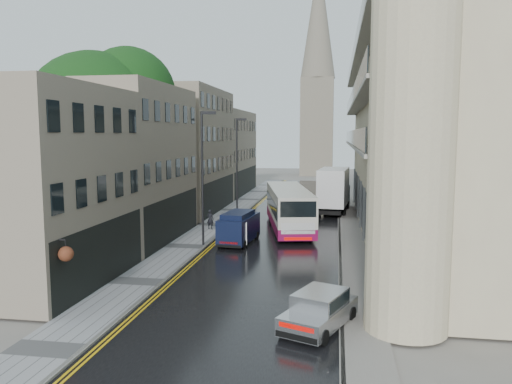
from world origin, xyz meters
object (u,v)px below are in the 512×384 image
(white_van, at_px, (223,233))
(pedestrian, at_px, (210,219))
(white_lorry, at_px, (320,192))
(navy_van, at_px, (220,230))
(tree_near, at_px, (96,145))
(silver_hatchback, at_px, (284,317))
(lamp_post_far, at_px, (237,166))
(tree_far, at_px, (163,150))
(lamp_post_near, at_px, (202,179))
(cream_bus, at_px, (276,216))

(white_van, xyz_separation_m, pedestrian, (-2.28, 5.41, 0.01))
(white_lorry, relative_size, navy_van, 1.82)
(tree_near, relative_size, silver_hatchback, 3.43)
(lamp_post_far, bearing_deg, tree_near, -109.46)
(white_lorry, distance_m, silver_hatchback, 29.00)
(tree_far, distance_m, lamp_post_near, 15.27)
(white_lorry, distance_m, lamp_post_far, 8.33)
(white_lorry, bearing_deg, navy_van, -107.54)
(white_van, height_order, pedestrian, white_van)
(tree_near, distance_m, white_lorry, 21.41)
(tree_near, height_order, white_van, tree_near)
(silver_hatchback, height_order, pedestrian, pedestrian)
(white_van, relative_size, lamp_post_far, 0.44)
(cream_bus, bearing_deg, silver_hatchback, -93.74)
(lamp_post_far, bearing_deg, white_lorry, 8.61)
(cream_bus, xyz_separation_m, white_van, (-3.30, -3.42, -0.77))
(cream_bus, bearing_deg, lamp_post_far, 103.99)
(tree_near, bearing_deg, white_lorry, 43.15)
(tree_near, xyz_separation_m, silver_hatchback, (14.87, -14.68, -6.16))
(cream_bus, distance_m, silver_hatchback, 18.23)
(navy_van, xyz_separation_m, lamp_post_far, (-1.72, 14.51, 3.45))
(cream_bus, height_order, lamp_post_near, lamp_post_near)
(tree_near, distance_m, cream_bus, 13.89)
(silver_hatchback, distance_m, navy_van, 15.50)
(tree_far, distance_m, white_lorry, 15.51)
(white_lorry, bearing_deg, silver_hatchback, -85.12)
(white_van, distance_m, navy_van, 0.42)
(white_lorry, height_order, pedestrian, white_lorry)
(tree_near, distance_m, lamp_post_far, 16.08)
(silver_hatchback, xyz_separation_m, white_van, (-5.75, 14.61, 0.14))
(navy_van, xyz_separation_m, pedestrian, (-2.15, 5.70, -0.27))
(cream_bus, bearing_deg, white_lorry, 64.02)
(white_lorry, bearing_deg, pedestrian, -127.64)
(cream_bus, height_order, lamp_post_far, lamp_post_far)
(tree_near, height_order, navy_van, tree_near)
(tree_far, height_order, lamp_post_far, tree_far)
(tree_near, height_order, pedestrian, tree_near)
(silver_hatchback, height_order, navy_van, navy_van)
(tree_far, height_order, white_lorry, tree_far)
(tree_near, height_order, tree_far, tree_near)
(white_lorry, relative_size, white_van, 2.11)
(white_van, bearing_deg, cream_bus, 34.04)
(white_van, distance_m, lamp_post_far, 14.82)
(tree_near, distance_m, tree_far, 13.02)
(tree_near, bearing_deg, white_van, -0.42)
(navy_van, distance_m, lamp_post_near, 3.66)
(tree_far, xyz_separation_m, lamp_post_far, (6.96, 1.15, -1.59))
(cream_bus, xyz_separation_m, white_lorry, (2.82, 10.92, 0.54))
(tree_near, bearing_deg, tree_far, 88.68)
(silver_hatchback, bearing_deg, white_van, 133.51)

